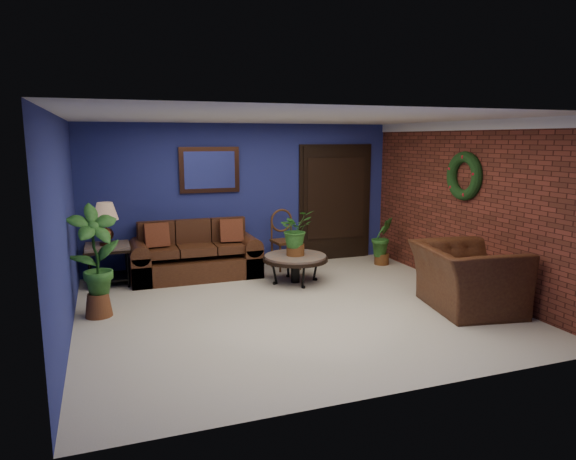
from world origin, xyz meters
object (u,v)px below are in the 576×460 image
object	(u,v)px
coffee_table	(295,259)
side_chair	(284,235)
table_lamp	(106,218)
armchair	(466,278)
sofa	(195,258)
end_table	(108,254)

from	to	relation	value
coffee_table	side_chair	world-z (taller)	side_chair
table_lamp	armchair	distance (m)	5.32
side_chair	armchair	world-z (taller)	side_chair
sofa	table_lamp	distance (m)	1.53
table_lamp	side_chair	world-z (taller)	table_lamp
end_table	armchair	bearing A→B (deg)	-32.58
side_chair	coffee_table	bearing A→B (deg)	-102.93
side_chair	sofa	bearing A→B (deg)	177.76
sofa	end_table	size ratio (longest dim) A/B	2.98
side_chair	armchair	xyz separation A→B (m)	(1.53, -2.92, -0.15)
sofa	armchair	size ratio (longest dim) A/B	1.57
table_lamp	side_chair	xyz separation A→B (m)	(2.92, 0.08, -0.46)
coffee_table	side_chair	distance (m)	0.99
end_table	armchair	distance (m)	5.28
sofa	armchair	xyz separation A→B (m)	(3.11, -2.87, 0.12)
coffee_table	end_table	world-z (taller)	end_table
end_table	armchair	xyz separation A→B (m)	(4.45, -2.84, -0.06)
side_chair	end_table	bearing A→B (deg)	177.50
sofa	end_table	distance (m)	1.35
sofa	end_table	world-z (taller)	sofa
end_table	armchair	world-z (taller)	armchair
sofa	armchair	world-z (taller)	sofa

